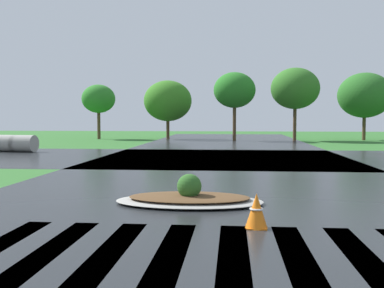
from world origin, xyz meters
The scene contains 7 objects.
asphalt_roadway centered at (0.00, 10.00, 0.00)m, with size 11.94×80.00×0.01m, color #232628.
asphalt_cross_road centered at (0.00, 19.79, 0.00)m, with size 90.00×10.75×0.01m, color #232628.
crosswalk_stripes centered at (0.00, 4.42, 0.00)m, with size 6.75×3.29×0.01m.
median_island centered at (-0.54, 8.12, 0.13)m, with size 3.37×1.83×0.68m.
drainage_pipe_stack centered at (-11.74, 22.54, 0.48)m, with size 2.53×1.32×0.95m.
traffic_cone centered at (0.86, 5.95, 0.30)m, with size 0.40×0.40×0.62m.
background_treeline centered at (4.50, 36.91, 3.86)m, with size 33.57×5.96×5.99m.
Camera 1 is at (0.42, -2.10, 1.97)m, focal length 42.69 mm.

